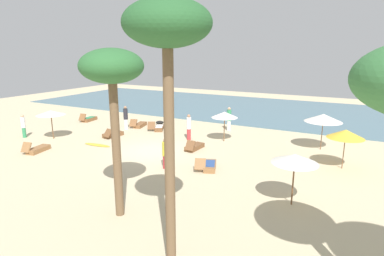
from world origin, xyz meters
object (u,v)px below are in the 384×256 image
at_px(umbrella_0, 225,115).
at_px(dog, 160,123).
at_px(umbrella_4, 346,134).
at_px(umbrella_3, 51,113).
at_px(surfboard, 97,145).
at_px(umbrella_1, 295,159).
at_px(person_1, 189,127).
at_px(person_4, 126,117).
at_px(lounger_2, 37,149).
at_px(palm_1, 167,34).
at_px(lounger_6, 194,147).
at_px(lounger_0, 139,125).
at_px(lounger_3, 159,128).
at_px(person_2, 165,153).
at_px(lounger_5, 113,134).
at_px(lounger_4, 209,166).
at_px(umbrella_2, 323,118).
at_px(lounger_1, 89,119).
at_px(palm_2, 112,73).
at_px(person_3, 229,119).
at_px(person_0, 23,126).

xyz_separation_m(umbrella_0, dog, (-6.68, 2.12, -1.68)).
height_order(umbrella_4, dog, umbrella_4).
relative_size(umbrella_3, surfboard, 1.00).
xyz_separation_m(umbrella_1, umbrella_3, (-16.96, 2.32, -0.10)).
bearing_deg(person_1, person_4, 175.90).
distance_m(lounger_2, palm_1, 15.27).
distance_m(umbrella_4, lounger_6, 8.69).
bearing_deg(umbrella_1, surfboard, 168.99).
height_order(lounger_0, lounger_3, lounger_3).
distance_m(umbrella_3, person_2, 10.33).
height_order(lounger_2, dog, lounger_2).
xyz_separation_m(umbrella_3, lounger_2, (1.68, -2.56, -1.69)).
bearing_deg(lounger_5, umbrella_1, -19.04).
bearing_deg(lounger_4, umbrella_4, 28.62).
relative_size(umbrella_2, lounger_2, 1.32).
bearing_deg(dog, person_4, -120.98).
bearing_deg(lounger_2, lounger_0, 79.58).
distance_m(lounger_1, palm_1, 22.19).
bearing_deg(person_4, lounger_1, 170.64).
bearing_deg(palm_2, lounger_3, 117.38).
distance_m(lounger_3, lounger_5, 3.72).
bearing_deg(lounger_0, person_1, -15.74).
height_order(person_1, person_2, person_1).
bearing_deg(umbrella_0, umbrella_4, -14.24).
height_order(lounger_2, person_4, person_4).
bearing_deg(umbrella_1, person_4, 153.82).
bearing_deg(umbrella_2, person_4, -174.02).
distance_m(lounger_5, person_3, 8.84).
distance_m(lounger_2, lounger_4, 10.85).
relative_size(umbrella_0, lounger_2, 1.19).
bearing_deg(person_0, person_3, 35.74).
distance_m(lounger_4, palm_2, 7.99).
relative_size(umbrella_2, umbrella_3, 1.12).
bearing_deg(dog, lounger_1, -164.79).
distance_m(umbrella_1, lounger_3, 14.32).
xyz_separation_m(lounger_1, person_4, (4.84, -0.80, 0.76)).
xyz_separation_m(umbrella_3, person_4, (2.74, 4.67, -0.93)).
distance_m(lounger_2, lounger_3, 8.90).
distance_m(lounger_4, person_4, 10.76).
height_order(lounger_1, lounger_5, lounger_1).
xyz_separation_m(lounger_4, person_0, (-14.35, -0.52, 0.68)).
bearing_deg(person_0, palm_2, -22.22).
relative_size(lounger_3, person_1, 0.96).
relative_size(umbrella_1, lounger_2, 1.25).
bearing_deg(lounger_0, lounger_4, -33.54).
relative_size(person_0, palm_2, 0.27).
bearing_deg(palm_2, lounger_0, 124.03).
xyz_separation_m(lounger_0, person_0, (-5.29, -6.53, 0.69)).
height_order(umbrella_3, lounger_6, umbrella_3).
height_order(person_0, surfboard, person_0).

